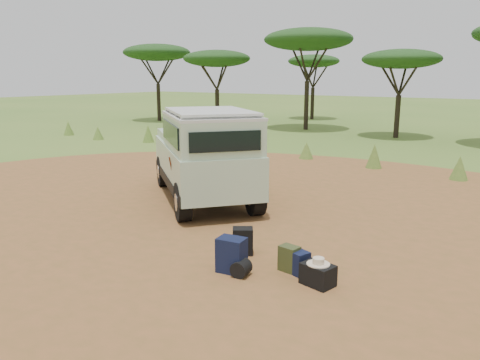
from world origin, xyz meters
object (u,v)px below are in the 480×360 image
Objects in this scene: backpack_olive at (289,259)px; walking_staff at (174,183)px; safari_vehicle at (205,157)px; hard_case at (318,275)px; duffel_navy at (298,262)px; backpack_navy at (232,255)px; backpack_black at (243,241)px.

walking_staff is at bearing 166.00° from backpack_olive.
safari_vehicle reaches higher than walking_staff.
walking_staff is (-0.04, -1.19, -0.51)m from safari_vehicle.
hard_case is at bearing -11.28° from backpack_olive.
safari_vehicle is 5.40m from duffel_navy.
backpack_olive is 0.70m from hard_case.
walking_staff is at bearing 178.29° from duffel_navy.
backpack_navy is at bearing -129.30° from duffel_navy.
safari_vehicle is at bearing 159.85° from hard_case.
duffel_navy is 0.54m from hard_case.
safari_vehicle is at bearing 103.84° from backpack_black.
safari_vehicle reaches higher than backpack_black.
safari_vehicle is 3.49× the size of walking_staff.
duffel_navy is (0.18, -0.01, -0.02)m from backpack_olive.
walking_staff reaches higher than duffel_navy.
duffel_navy is at bearing 22.92° from backpack_navy.
backpack_black reaches higher than backpack_olive.
hard_case is (1.47, 0.37, -0.13)m from backpack_navy.
hard_case is (0.66, -0.23, -0.05)m from backpack_olive.
walking_staff is at bearing 170.90° from hard_case.
hard_case is (4.90, -3.15, -1.04)m from safari_vehicle.
safari_vehicle is at bearing 166.09° from duffel_navy.
safari_vehicle is 5.24m from backpack_olive.
duffel_navy is (4.42, -2.93, -1.01)m from safari_vehicle.
backpack_navy is (0.31, -0.80, 0.05)m from backpack_black.
safari_vehicle reaches higher than hard_case.
safari_vehicle is 11.41× the size of backpack_olive.
backpack_olive is 0.18m from duffel_navy.
safari_vehicle is 5.00m from backpack_navy.
safari_vehicle reaches higher than backpack_navy.
backpack_olive is (4.28, -1.74, -0.48)m from walking_staff.
backpack_black is 1.02× the size of hard_case.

